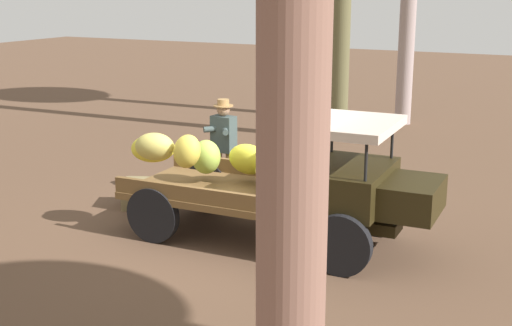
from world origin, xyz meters
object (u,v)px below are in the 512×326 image
at_px(farmer, 223,142).
at_px(loose_banana_bunch, 312,194).
at_px(truck, 288,183).
at_px(wooden_crate, 137,194).

height_order(farmer, loose_banana_bunch, farmer).
bearing_deg(loose_banana_bunch, farmer, -165.02).
bearing_deg(truck, wooden_crate, 170.90).
bearing_deg(farmer, truck, 57.70).
relative_size(truck, wooden_crate, 8.37).
height_order(farmer, wooden_crate, farmer).
xyz_separation_m(wooden_crate, loose_banana_bunch, (2.53, 1.48, -0.06)).
relative_size(truck, farmer, 2.62).
height_order(truck, loose_banana_bunch, truck).
xyz_separation_m(farmer, wooden_crate, (-1.04, -1.09, -0.76)).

